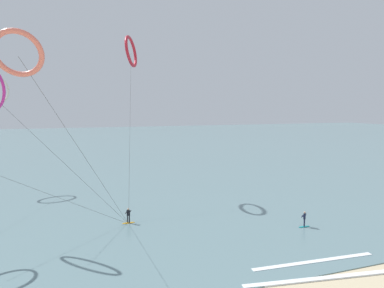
# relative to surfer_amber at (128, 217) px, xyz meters

# --- Properties ---
(sea_water) EXTENTS (400.00, 200.00, 0.08)m
(sea_water) POSITION_rel_surfer_amber_xyz_m (6.82, 83.18, -0.78)
(sea_water) COLOR slate
(sea_water) RESTS_ON ground
(surfer_amber) EXTENTS (1.40, 0.73, 1.70)m
(surfer_amber) POSITION_rel_surfer_amber_xyz_m (0.00, 0.00, 0.00)
(surfer_amber) COLOR orange
(surfer_amber) RESTS_ON ground
(surfer_teal) EXTENTS (1.40, 0.73, 1.70)m
(surfer_teal) POSITION_rel_surfer_amber_xyz_m (17.59, -7.48, 0.00)
(surfer_teal) COLOR teal
(surfer_teal) RESTS_ON ground
(kite_crimson) EXTENTS (4.67, 17.05, 23.31)m
(kite_crimson) POSITION_rel_surfer_amber_xyz_m (3.12, 14.67, 20.14)
(kite_crimson) COLOR red
(kite_crimson) RESTS_ON ground
(kite_coral) EXTENTS (10.71, 12.24, 18.09)m
(kite_coral) POSITION_rel_surfer_amber_xyz_m (-8.83, -10.94, 15.65)
(kite_coral) COLOR #EA7260
(kite_coral) RESTS_ON ground
(wave_crest_near) EXTENTS (12.43, 2.28, 0.12)m
(wave_crest_near) POSITION_rel_surfer_amber_xyz_m (11.73, -17.24, -0.76)
(wave_crest_near) COLOR white
(wave_crest_near) RESTS_ON ground
(wave_crest_mid) EXTENTS (11.30, 1.20, 0.12)m
(wave_crest_mid) POSITION_rel_surfer_amber_xyz_m (13.08, -14.74, -0.76)
(wave_crest_mid) COLOR white
(wave_crest_mid) RESTS_ON ground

